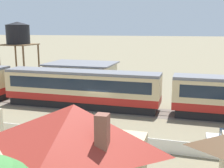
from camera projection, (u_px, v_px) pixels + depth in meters
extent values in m
plane|color=#7A7056|center=(101.00, 110.00, 31.07)|extent=(600.00, 600.00, 0.00)
cylinder|color=black|center=(202.00, 115.00, 28.03)|extent=(0.90, 0.18, 0.90)
cylinder|color=black|center=(202.00, 111.00, 29.38)|extent=(0.90, 0.18, 0.90)
cube|color=#AD1E19|center=(81.00, 96.00, 32.09)|extent=(17.91, 3.04, 0.80)
cube|color=#D1B784|center=(81.00, 83.00, 31.80)|extent=(17.91, 3.04, 2.25)
cube|color=#192330|center=(81.00, 82.00, 31.77)|extent=(16.48, 3.08, 1.26)
cube|color=slate|center=(81.00, 72.00, 31.55)|extent=(17.91, 2.85, 0.30)
cube|color=black|center=(82.00, 103.00, 32.26)|extent=(17.19, 2.61, 0.88)
cylinder|color=black|center=(131.00, 109.00, 30.00)|extent=(0.90, 0.18, 0.90)
cylinder|color=black|center=(133.00, 105.00, 31.35)|extent=(0.90, 0.18, 0.90)
cylinder|color=black|center=(33.00, 101.00, 33.17)|extent=(0.90, 0.18, 0.90)
cylinder|color=black|center=(39.00, 98.00, 34.52)|extent=(0.90, 0.18, 0.90)
cube|color=#665B51|center=(57.00, 105.00, 33.18)|extent=(106.93, 3.60, 0.01)
cube|color=#4C4238|center=(54.00, 107.00, 32.50)|extent=(106.93, 0.12, 0.04)
cube|color=#4C4238|center=(60.00, 103.00, 33.85)|extent=(106.93, 0.12, 0.04)
cube|color=beige|center=(82.00, 76.00, 42.18)|extent=(9.27, 6.65, 3.67)
cube|color=slate|center=(81.00, 63.00, 41.80)|extent=(10.01, 7.18, 0.20)
cube|color=slate|center=(70.00, 71.00, 38.01)|extent=(8.89, 1.60, 0.16)
cylinder|color=brown|center=(68.00, 84.00, 37.77)|extent=(0.14, 0.14, 3.19)
cylinder|color=brown|center=(39.00, 64.00, 46.10)|extent=(0.28, 0.28, 6.33)
cylinder|color=brown|center=(16.00, 63.00, 47.25)|extent=(0.28, 0.28, 6.33)
cylinder|color=brown|center=(24.00, 67.00, 42.05)|extent=(0.28, 0.28, 6.33)
cylinder|color=brown|center=(0.00, 66.00, 43.20)|extent=(0.28, 0.28, 6.33)
cube|color=brown|center=(19.00, 45.00, 44.01)|extent=(4.80, 4.80, 0.16)
cylinder|color=black|center=(18.00, 35.00, 43.71)|extent=(3.60, 3.60, 2.93)
cone|color=black|center=(17.00, 23.00, 43.37)|extent=(3.78, 3.78, 0.50)
pyramid|color=#9E2D23|center=(74.00, 125.00, 13.67)|extent=(6.93, 6.07, 2.11)
cube|color=brown|center=(102.00, 135.00, 12.11)|extent=(0.56, 0.56, 1.90)
cube|color=white|center=(30.00, 131.00, 23.29)|extent=(50.45, 0.06, 1.05)
cylinder|color=black|center=(219.00, 147.00, 20.67)|extent=(0.62, 0.20, 0.62)
cylinder|color=black|center=(217.00, 139.00, 22.17)|extent=(0.62, 0.20, 0.62)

